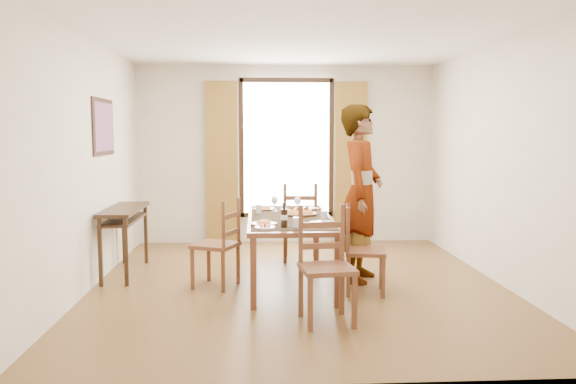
{
  "coord_description": "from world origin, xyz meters",
  "views": [
    {
      "loc": [
        -0.46,
        -6.08,
        1.68
      ],
      "look_at": [
        -0.09,
        0.36,
        1.0
      ],
      "focal_mm": 35.0,
      "sensor_mm": 36.0,
      "label": 1
    }
  ],
  "objects": [
    {
      "name": "man",
      "position": [
        0.72,
        0.17,
        1.0
      ],
      "size": [
        1.05,
        0.97,
        2.0
      ],
      "primitive_type": "imported",
      "rotation": [
        0.0,
        0.0,
        1.2
      ],
      "color": "#909598",
      "rests_on": "ground"
    },
    {
      "name": "plate_sw",
      "position": [
        -0.39,
        -0.48,
        0.78
      ],
      "size": [
        0.27,
        0.27,
        0.05
      ],
      "primitive_type": null,
      "color": "silver",
      "rests_on": "dining_table"
    },
    {
      "name": "dining_table",
      "position": [
        -0.09,
        0.08,
        0.69
      ],
      "size": [
        0.92,
        2.0,
        0.76
      ],
      "color": "brown",
      "rests_on": "ground"
    },
    {
      "name": "room_shell",
      "position": [
        -0.0,
        0.13,
        1.54
      ],
      "size": [
        4.6,
        5.1,
        2.74
      ],
      "color": "silver",
      "rests_on": "ground"
    },
    {
      "name": "chair_east",
      "position": [
        0.65,
        -0.35,
        0.43
      ],
      "size": [
        0.47,
        0.47,
        0.93
      ],
      "rotation": [
        0.0,
        0.0,
        1.4
      ],
      "color": "brown",
      "rests_on": "ground"
    },
    {
      "name": "plate_se",
      "position": [
        0.21,
        -0.46,
        0.78
      ],
      "size": [
        0.27,
        0.27,
        0.05
      ],
      "primitive_type": null,
      "color": "silver",
      "rests_on": "dining_table"
    },
    {
      "name": "caprese_plate",
      "position": [
        -0.38,
        -0.68,
        0.78
      ],
      "size": [
        0.2,
        0.2,
        0.04
      ],
      "primitive_type": null,
      "color": "silver",
      "rests_on": "dining_table"
    },
    {
      "name": "tumbler_a",
      "position": [
        0.26,
        -0.2,
        0.81
      ],
      "size": [
        0.07,
        0.07,
        0.1
      ],
      "primitive_type": "cylinder",
      "color": "silver",
      "rests_on": "dining_table"
    },
    {
      "name": "wine_glass_c",
      "position": [
        -0.25,
        0.5,
        0.85
      ],
      "size": [
        0.08,
        0.08,
        0.18
      ],
      "primitive_type": null,
      "color": "white",
      "rests_on": "dining_table"
    },
    {
      "name": "console_table",
      "position": [
        -2.03,
        0.6,
        0.68
      ],
      "size": [
        0.38,
        1.2,
        0.8
      ],
      "color": "black",
      "rests_on": "ground"
    },
    {
      "name": "plate_ne",
      "position": [
        0.16,
        0.64,
        0.78
      ],
      "size": [
        0.27,
        0.27,
        0.05
      ],
      "primitive_type": null,
      "color": "silver",
      "rests_on": "dining_table"
    },
    {
      "name": "ground",
      "position": [
        0.0,
        0.0,
        0.0
      ],
      "size": [
        5.0,
        5.0,
        0.0
      ],
      "primitive_type": "plane",
      "color": "brown",
      "rests_on": "ground"
    },
    {
      "name": "pasta_platter",
      "position": [
        0.03,
        0.19,
        0.81
      ],
      "size": [
        0.4,
        0.4,
        0.1
      ],
      "primitive_type": null,
      "color": "#B24816",
      "rests_on": "dining_table"
    },
    {
      "name": "wine_glass_a",
      "position": [
        -0.18,
        -0.3,
        0.85
      ],
      "size": [
        0.08,
        0.08,
        0.18
      ],
      "primitive_type": null,
      "color": "white",
      "rests_on": "dining_table"
    },
    {
      "name": "wine_glass_b",
      "position": [
        0.02,
        0.42,
        0.85
      ],
      "size": [
        0.08,
        0.08,
        0.18
      ],
      "primitive_type": null,
      "color": "white",
      "rests_on": "dining_table"
    },
    {
      "name": "plate_nw",
      "position": [
        -0.36,
        0.64,
        0.78
      ],
      "size": [
        0.27,
        0.27,
        0.05
      ],
      "primitive_type": null,
      "color": "silver",
      "rests_on": "dining_table"
    },
    {
      "name": "chair_west",
      "position": [
        -0.88,
        -0.03,
        0.45
      ],
      "size": [
        0.57,
        0.57,
        0.97
      ],
      "rotation": [
        0.0,
        0.0,
        -1.98
      ],
      "color": "brown",
      "rests_on": "ground"
    },
    {
      "name": "tumbler_b",
      "position": [
        -0.44,
        0.36,
        0.81
      ],
      "size": [
        0.07,
        0.07,
        0.1
      ],
      "primitive_type": "cylinder",
      "color": "silver",
      "rests_on": "dining_table"
    },
    {
      "name": "tumbler_c",
      "position": [
        -0.07,
        -0.66,
        0.81
      ],
      "size": [
        0.07,
        0.07,
        0.1
      ],
      "primitive_type": "cylinder",
      "color": "silver",
      "rests_on": "dining_table"
    },
    {
      "name": "wine_bottle",
      "position": [
        -0.19,
        -0.64,
        0.88
      ],
      "size": [
        0.07,
        0.07,
        0.25
      ],
      "primitive_type": null,
      "color": "black",
      "rests_on": "dining_table"
    },
    {
      "name": "chair_north",
      "position": [
        0.11,
        1.19,
        0.48
      ],
      "size": [
        0.49,
        0.49,
        1.04
      ],
      "rotation": [
        0.0,
        0.0,
        3.07
      ],
      "color": "brown",
      "rests_on": "ground"
    },
    {
      "name": "chair_south",
      "position": [
        0.16,
        -1.23,
        0.48
      ],
      "size": [
        0.51,
        0.51,
        1.03
      ],
      "rotation": [
        0.0,
        0.0,
        0.13
      ],
      "color": "brown",
      "rests_on": "ground"
    }
  ]
}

